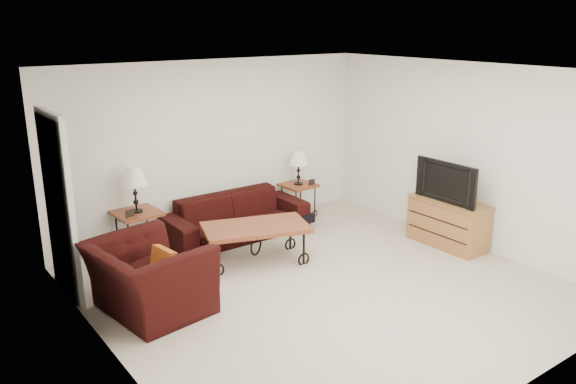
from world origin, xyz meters
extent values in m
plane|color=beige|center=(0.00, 0.00, 0.00)|extent=(5.00, 5.00, 0.00)
cube|color=white|center=(0.00, 2.50, 1.25)|extent=(5.00, 0.02, 2.50)
cube|color=white|center=(0.00, -2.50, 1.25)|extent=(5.00, 0.02, 2.50)
cube|color=white|center=(-2.50, 0.00, 1.25)|extent=(0.02, 5.00, 2.50)
cube|color=white|center=(2.50, 0.00, 1.25)|extent=(0.02, 5.00, 2.50)
plane|color=white|center=(0.00, 0.00, 2.50)|extent=(5.00, 5.00, 0.00)
cube|color=black|center=(-2.47, 1.65, 1.02)|extent=(0.08, 0.94, 2.04)
imported|color=black|center=(0.05, 2.02, 0.31)|extent=(2.09, 0.82, 0.61)
cube|color=brown|center=(-1.36, 2.20, 0.30)|extent=(0.58, 0.58, 0.61)
cube|color=brown|center=(1.31, 2.20, 0.27)|extent=(0.52, 0.52, 0.54)
cube|color=black|center=(-1.51, 2.05, 0.66)|extent=(0.12, 0.04, 0.10)
cube|color=black|center=(1.46, 2.05, 0.58)|extent=(0.11, 0.03, 0.09)
cube|color=brown|center=(-0.23, 1.09, 0.25)|extent=(1.49, 1.10, 0.50)
imported|color=black|center=(-1.88, 0.66, 0.39)|extent=(1.20, 1.33, 0.78)
cube|color=#B14A16|center=(-1.73, 0.61, 0.52)|extent=(0.14, 0.36, 0.35)
cube|color=#B48443|center=(2.23, 0.00, 0.33)|extent=(0.45, 1.09, 0.65)
imported|color=black|center=(2.21, 0.00, 0.93)|extent=(0.13, 0.97, 0.56)
ellipsoid|color=black|center=(1.05, 1.73, 0.22)|extent=(0.34, 0.27, 0.43)
camera|label=1|loc=(-4.00, -4.74, 3.02)|focal=35.95mm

